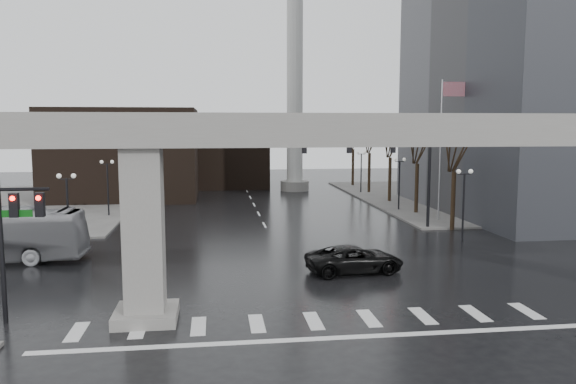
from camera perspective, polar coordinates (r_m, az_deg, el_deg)
The scene contains 21 objects.
ground at distance 25.21m, azimuth 2.21°, elevation -12.18°, with size 160.00×160.00×0.00m, color black.
sidewalk_ne at distance 67.15m, azimuth 19.11°, elevation -0.51°, with size 28.00×36.00×0.15m, color slate.
elevated_guideway at distance 24.12m, azimuth 5.25°, elevation 3.64°, with size 48.00×2.60×8.70m.
building_far_left at distance 66.31m, azimuth -16.20°, elevation 3.78°, with size 16.00×14.00×10.00m, color black.
building_far_mid at distance 75.63m, azimuth -5.99°, elevation 3.60°, with size 10.00×10.00×8.00m, color black.
smokestack at distance 70.40m, azimuth 0.70°, elevation 11.01°, with size 3.60×3.60×30.00m.
signal_mast_arm at distance 44.32m, azimuth 9.62°, elevation 3.65°, with size 12.12×0.43×8.00m.
signal_left_pole at distance 25.68m, azimuth -26.05°, elevation -3.15°, with size 2.30×0.30×6.00m.
flagpole_assembly at distance 49.44m, azimuth 15.58°, elevation 5.79°, with size 2.06×0.12×12.00m.
lamp_right_0 at distance 41.67m, azimuth 17.44°, elevation -0.02°, with size 1.22×0.32×5.11m.
lamp_right_1 at distance 54.61m, azimuth 11.25°, elevation 1.72°, with size 1.22×0.32×5.11m.
lamp_right_2 at distance 67.97m, azimuth 7.45°, elevation 2.77°, with size 1.22×0.32×5.11m.
lamp_left_0 at distance 38.94m, azimuth -21.51°, elevation -0.64°, with size 1.22×0.32×5.11m.
lamp_left_1 at distance 52.56m, azimuth -17.87°, elevation 1.33°, with size 1.22×0.32×5.11m.
lamp_left_2 at distance 66.33m, azimuth -15.73°, elevation 2.48°, with size 1.22×0.32×5.11m.
tree_right_0 at distance 45.81m, azimuth 16.46°, elevation -0.26°, with size 1.09×1.58×7.50m.
tree_right_1 at distance 53.16m, azimuth 12.97°, elevation 0.86°, with size 1.09×1.61×7.67m.
tree_right_2 at distance 60.67m, azimuth 10.33°, elevation 1.71°, with size 1.10×1.63×7.85m.
tree_right_3 at distance 68.30m, azimuth 8.28°, elevation 2.36°, with size 1.11×1.66×8.02m.
tree_right_4 at distance 76.00m, azimuth 6.63°, elevation 2.88°, with size 1.12×1.69×8.19m.
pickup_truck at distance 31.78m, azimuth 6.80°, elevation -6.79°, with size 2.52×5.46×1.52m, color black.
Camera 1 is at (-4.08, -23.49, 8.21)m, focal length 35.00 mm.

